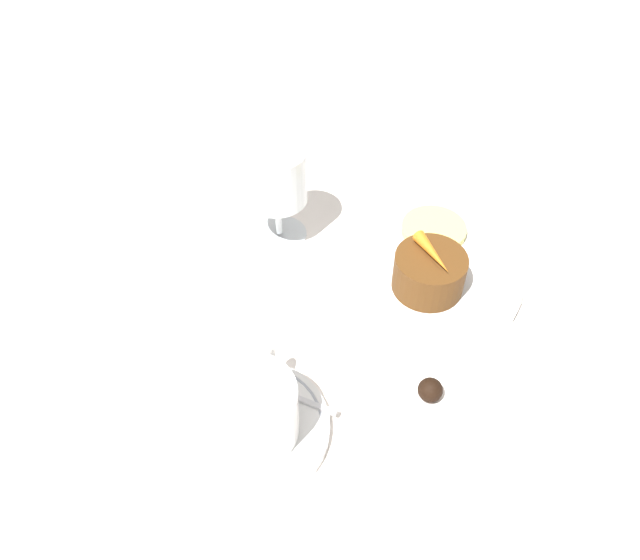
# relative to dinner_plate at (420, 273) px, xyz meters

# --- Properties ---
(ground_plane) EXTENTS (3.00, 3.00, 0.00)m
(ground_plane) POSITION_rel_dinner_plate_xyz_m (-0.02, 0.03, -0.01)
(ground_plane) COLOR white
(dinner_plate) EXTENTS (0.23, 0.23, 0.01)m
(dinner_plate) POSITION_rel_dinner_plate_xyz_m (0.00, 0.00, 0.00)
(dinner_plate) COLOR white
(dinner_plate) RESTS_ON ground_plane
(saucer) EXTENTS (0.14, 0.14, 0.01)m
(saucer) POSITION_rel_dinner_plate_xyz_m (-0.23, 0.12, -0.00)
(saucer) COLOR white
(saucer) RESTS_ON ground_plane
(coffee_cup) EXTENTS (0.11, 0.08, 0.06)m
(coffee_cup) POSITION_rel_dinner_plate_xyz_m (-0.23, 0.12, 0.03)
(coffee_cup) COLOR white
(coffee_cup) RESTS_ON saucer
(spoon) EXTENTS (0.03, 0.12, 0.00)m
(spoon) POSITION_rel_dinner_plate_xyz_m (-0.19, 0.12, 0.00)
(spoon) COLOR silver
(spoon) RESTS_ON saucer
(wine_glass) EXTENTS (0.07, 0.07, 0.12)m
(wine_glass) POSITION_rel_dinner_plate_xyz_m (0.03, 0.17, 0.07)
(wine_glass) COLOR silver
(wine_glass) RESTS_ON ground_plane
(fork) EXTENTS (0.04, 0.19, 0.01)m
(fork) POSITION_rel_dinner_plate_xyz_m (0.17, 0.02, -0.01)
(fork) COLOR silver
(fork) RESTS_ON ground_plane
(dessert_cake) EXTENTS (0.08, 0.08, 0.04)m
(dessert_cake) POSITION_rel_dinner_plate_xyz_m (-0.02, -0.01, 0.03)
(dessert_cake) COLOR #563314
(dessert_cake) RESTS_ON dinner_plate
(carrot_garnish) EXTENTS (0.05, 0.05, 0.01)m
(carrot_garnish) POSITION_rel_dinner_plate_xyz_m (-0.02, -0.01, 0.06)
(carrot_garnish) COLOR orange
(carrot_garnish) RESTS_ON dessert_cake
(pineapple_slice) EXTENTS (0.08, 0.08, 0.01)m
(pineapple_slice) POSITION_rel_dinner_plate_xyz_m (0.06, -0.01, 0.01)
(pineapple_slice) COLOR #EFE075
(pineapple_slice) RESTS_ON dinner_plate
(chocolate_truffle) EXTENTS (0.02, 0.02, 0.02)m
(chocolate_truffle) POSITION_rel_dinner_plate_xyz_m (-0.15, -0.03, 0.00)
(chocolate_truffle) COLOR black
(chocolate_truffle) RESTS_ON ground_plane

